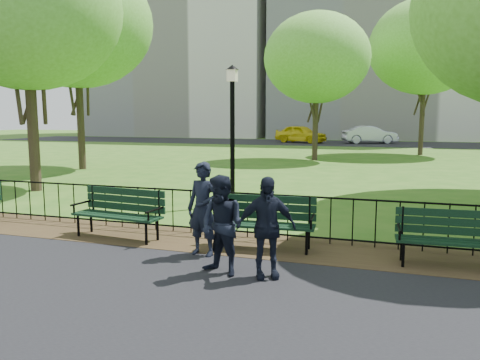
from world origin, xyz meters
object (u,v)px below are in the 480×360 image
(person_left, at_px, (203,209))
(person_mid, at_px, (222,225))
(tree_far_e, at_px, (426,47))
(tree_mid_w, at_px, (76,23))
(tree_far_c, at_px, (317,58))
(taxi, at_px, (301,134))
(sedan_silver, at_px, (370,135))
(park_bench_right_a, at_px, (453,232))
(park_bench_main, at_px, (249,214))
(park_bench_left_a, at_px, (120,208))
(person_right, at_px, (266,227))
(tree_near_w, at_px, (26,9))
(lamppost, at_px, (232,130))

(person_left, xyz_separation_m, person_mid, (0.65, -0.83, -0.05))
(tree_far_e, relative_size, person_mid, 6.19)
(tree_mid_w, relative_size, tree_far_c, 1.18)
(tree_far_c, xyz_separation_m, tree_far_e, (5.61, 5.32, 1.06))
(taxi, xyz_separation_m, sedan_silver, (5.85, 0.80, -0.03))
(park_bench_right_a, bearing_deg, park_bench_main, 177.26)
(park_bench_right_a, distance_m, tree_far_c, 18.62)
(park_bench_left_a, height_order, person_right, person_right)
(tree_near_w, relative_size, tree_mid_w, 0.88)
(person_mid, height_order, sedan_silver, sedan_silver)
(park_bench_main, relative_size, taxi, 0.40)
(park_bench_main, bearing_deg, tree_far_e, 75.88)
(park_bench_left_a, xyz_separation_m, taxi, (-2.66, 33.35, 0.20))
(person_mid, xyz_separation_m, person_right, (0.65, 0.08, 0.00))
(person_right, bearing_deg, tree_far_c, 71.86)
(taxi, bearing_deg, park_bench_main, -151.71)
(park_bench_left_a, relative_size, person_right, 1.26)
(park_bench_left_a, relative_size, person_left, 1.18)
(person_left, relative_size, person_mid, 1.07)
(park_bench_right_a, height_order, taxi, taxi)
(person_left, distance_m, taxi, 34.26)
(tree_far_c, xyz_separation_m, taxi, (-3.74, 15.99, -4.58))
(person_right, bearing_deg, sedan_silver, 65.29)
(park_bench_main, relative_size, person_right, 1.23)
(sedan_silver, bearing_deg, tree_near_w, 142.60)
(tree_far_e, xyz_separation_m, person_right, (-3.40, -24.03, -5.68))
(person_mid, bearing_deg, tree_near_w, 165.49)
(tree_far_e, bearing_deg, tree_mid_w, -139.38)
(tree_far_e, relative_size, person_right, 6.18)
(taxi, bearing_deg, person_right, -150.96)
(park_bench_main, bearing_deg, person_right, -67.75)
(sedan_silver, bearing_deg, person_mid, 158.43)
(tree_near_w, bearing_deg, person_left, -32.10)
(person_right, xyz_separation_m, sedan_silver, (-0.09, 35.50, 0.01))
(park_bench_right_a, distance_m, person_right, 3.02)
(lamppost, bearing_deg, park_bench_main, -67.12)
(lamppost, relative_size, taxi, 0.80)
(park_bench_main, xyz_separation_m, tree_mid_w, (-10.79, 9.88, 5.72))
(park_bench_right_a, distance_m, taxi, 34.39)
(sedan_silver, bearing_deg, taxi, 77.14)
(park_bench_left_a, xyz_separation_m, tree_far_e, (6.69, 22.69, 5.84))
(tree_far_e, relative_size, taxi, 2.01)
(tree_mid_w, height_order, taxi, tree_mid_w)
(person_right, relative_size, taxi, 0.33)
(tree_near_w, bearing_deg, person_mid, -34.13)
(person_mid, bearing_deg, tree_far_c, 114.35)
(tree_far_c, bearing_deg, tree_far_e, 43.47)
(person_left, distance_m, person_mid, 1.06)
(tree_mid_w, bearing_deg, park_bench_main, -42.48)
(person_mid, relative_size, sedan_silver, 0.33)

